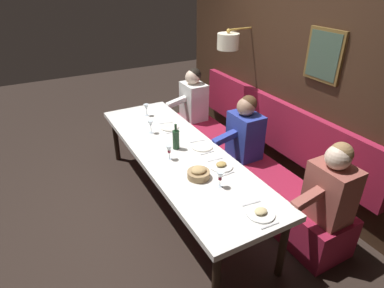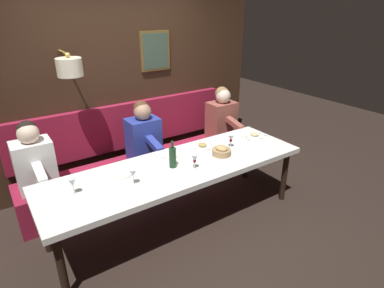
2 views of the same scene
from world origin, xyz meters
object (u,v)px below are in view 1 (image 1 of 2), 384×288
(wine_glass_2, at_px, (146,107))
(dining_table, at_px, (179,155))
(diner_nearest, at_px, (332,185))
(wine_bottle, at_px, (176,139))
(bread_bowl, at_px, (199,173))
(diner_near, at_px, (245,129))
(wine_glass_1, at_px, (220,176))
(diner_middle, at_px, (193,96))
(wine_glass_3, at_px, (169,149))
(wine_glass_0, at_px, (151,124))

(wine_glass_2, bearing_deg, dining_table, -92.63)
(diner_nearest, bearing_deg, wine_bottle, 122.36)
(wine_glass_2, bearing_deg, bread_bowl, -93.85)
(diner_nearest, xyz_separation_m, diner_near, (0.00, 1.30, 0.00))
(wine_bottle, bearing_deg, diner_near, -6.03)
(wine_bottle, bearing_deg, wine_glass_1, -87.33)
(diner_middle, relative_size, wine_bottle, 2.64)
(wine_glass_3, height_order, wine_bottle, wine_bottle)
(dining_table, bearing_deg, wine_bottle, 88.96)
(wine_glass_2, bearing_deg, wine_glass_3, -100.12)
(diner_middle, xyz_separation_m, wine_glass_3, (-1.04, -1.38, 0.04))
(wine_bottle, bearing_deg, diner_middle, 54.00)
(diner_nearest, relative_size, wine_glass_0, 4.82)
(wine_glass_0, distance_m, wine_glass_3, 0.67)
(wine_glass_1, height_order, wine_bottle, wine_bottle)
(diner_nearest, bearing_deg, dining_table, 123.62)
(wine_glass_0, relative_size, wine_glass_3, 1.00)
(wine_bottle, bearing_deg, wine_glass_3, -134.13)
(dining_table, height_order, diner_nearest, diner_nearest)
(wine_glass_1, bearing_deg, diner_nearest, -33.08)
(diner_nearest, bearing_deg, diner_middle, 90.00)
(wine_glass_1, bearing_deg, diner_near, 41.66)
(bread_bowl, bearing_deg, diner_near, 29.15)
(wine_glass_1, distance_m, wine_bottle, 0.84)
(wine_glass_0, bearing_deg, dining_table, -80.05)
(diner_nearest, height_order, wine_glass_2, diner_nearest)
(wine_glass_1, bearing_deg, wine_glass_3, 106.83)
(wine_glass_0, xyz_separation_m, wine_glass_1, (0.14, -1.34, -0.00))
(dining_table, xyz_separation_m, bread_bowl, (-0.06, -0.56, 0.11))
(bread_bowl, bearing_deg, wine_glass_0, 91.96)
(diner_nearest, height_order, bread_bowl, diner_nearest)
(diner_nearest, relative_size, diner_middle, 1.00)
(dining_table, relative_size, wine_glass_0, 17.85)
(diner_middle, height_order, wine_glass_1, diner_middle)
(wine_bottle, bearing_deg, wine_glass_2, 87.27)
(wine_glass_2, bearing_deg, diner_near, -53.31)
(wine_glass_2, bearing_deg, diner_nearest, -70.98)
(wine_glass_0, xyz_separation_m, bread_bowl, (0.04, -1.12, -0.07))
(diner_near, xyz_separation_m, wine_glass_1, (-0.84, -0.75, 0.04))
(diner_nearest, distance_m, wine_glass_2, 2.55)
(diner_nearest, height_order, wine_bottle, diner_nearest)
(diner_near, distance_m, wine_glass_3, 1.05)
(diner_near, bearing_deg, dining_table, 178.07)
(dining_table, xyz_separation_m, wine_glass_2, (0.05, 1.09, 0.18))
(diner_middle, height_order, wine_glass_0, diner_middle)
(diner_near, xyz_separation_m, bread_bowl, (-0.94, -0.53, -0.03))
(diner_near, distance_m, wine_glass_2, 1.39)
(diner_nearest, relative_size, diner_near, 1.00)
(bread_bowl, bearing_deg, diner_middle, 62.76)
(wine_glass_0, height_order, wine_bottle, wine_bottle)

